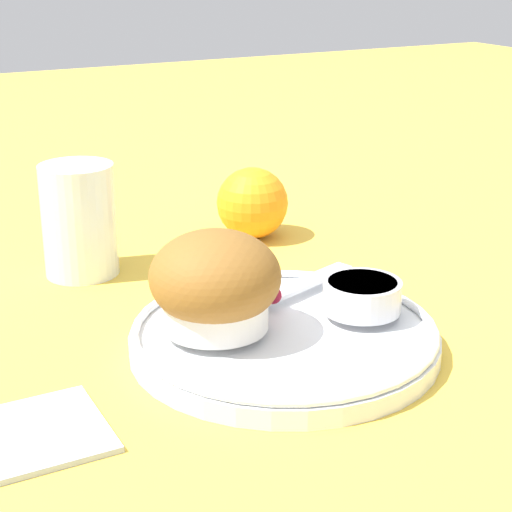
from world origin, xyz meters
TOP-DOWN VIEW (x-y plane):
  - ground_plane at (0.00, 0.00)m, footprint 3.00×3.00m
  - plate at (-0.01, -0.01)m, footprint 0.22×0.22m
  - muffin at (-0.06, 0.01)m, footprint 0.09×0.09m
  - cream_ramekin at (0.05, -0.01)m, footprint 0.06×0.06m
  - berry_pair at (-0.01, 0.03)m, footprint 0.03×0.01m
  - butter_knife at (0.01, 0.04)m, footprint 0.17×0.07m
  - orange_fruit at (0.09, 0.23)m, footprint 0.07×0.07m
  - juice_glass at (-0.09, 0.21)m, footprint 0.06×0.06m

SIDE VIEW (x-z plane):
  - ground_plane at x=0.00m, z-range 0.00..0.00m
  - plate at x=-0.01m, z-range 0.00..0.02m
  - butter_knife at x=0.01m, z-range 0.02..0.02m
  - berry_pair at x=-0.01m, z-range 0.02..0.03m
  - cream_ramekin at x=0.05m, z-range 0.02..0.04m
  - orange_fruit at x=0.09m, z-range 0.00..0.07m
  - juice_glass at x=-0.09m, z-range 0.00..0.10m
  - muffin at x=-0.06m, z-range 0.02..0.09m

